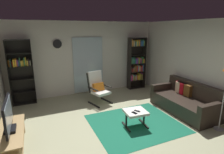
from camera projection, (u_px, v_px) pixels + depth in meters
name	position (u px, v px, depth m)	size (l,w,h in m)	color
ground_plane	(120.00, 129.00, 4.38)	(7.02, 7.02, 0.00)	#AAAA84
wall_back	(85.00, 58.00, 6.61)	(5.60, 0.06, 2.60)	silver
wall_right	(207.00, 67.00, 5.10)	(0.06, 6.00, 2.60)	silver
glass_door_panel	(88.00, 65.00, 6.64)	(1.10, 0.01, 2.00)	silver
area_rug	(135.00, 123.00, 4.63)	(2.16, 1.91, 0.01)	#1A694B
tv_stand	(11.00, 137.00, 3.53)	(0.46, 1.34, 0.44)	tan
television	(8.00, 116.00, 3.43)	(0.20, 0.97, 0.62)	black
bookshelf_near_tv	(21.00, 70.00, 5.64)	(0.70, 0.30, 2.03)	black
bookshelf_near_sofa	(136.00, 62.00, 7.19)	(0.69, 0.30, 2.02)	black
leather_sofa	(185.00, 101.00, 5.28)	(0.92, 1.96, 0.84)	#2D241D
lounge_armchair	(98.00, 87.00, 5.84)	(0.72, 0.78, 1.02)	black
ottoman	(135.00, 113.00, 4.43)	(0.56, 0.53, 0.41)	white
tv_remote	(137.00, 111.00, 4.38)	(0.04, 0.14, 0.02)	black
cell_phone	(134.00, 113.00, 4.29)	(0.07, 0.14, 0.01)	black
wall_clock	(57.00, 44.00, 6.02)	(0.29, 0.03, 0.29)	silver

